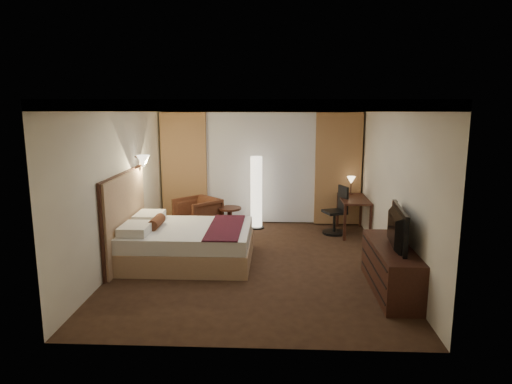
{
  "coord_description": "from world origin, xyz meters",
  "views": [
    {
      "loc": [
        0.35,
        -7.36,
        2.66
      ],
      "look_at": [
        0.0,
        0.4,
        1.15
      ],
      "focal_mm": 32.0,
      "sensor_mm": 36.0,
      "label": 1
    }
  ],
  "objects_px": {
    "side_table": "(230,220)",
    "floor_lamp": "(256,192)",
    "bed": "(189,244)",
    "armchair": "(198,213)",
    "desk": "(353,216)",
    "dresser": "(391,269)",
    "office_chair": "(335,210)",
    "television": "(391,224)"
  },
  "relations": [
    {
      "from": "side_table",
      "to": "office_chair",
      "type": "bearing_deg",
      "value": 0.05
    },
    {
      "from": "armchair",
      "to": "dresser",
      "type": "xyz_separation_m",
      "value": [
        3.29,
        -2.94,
        -0.06
      ]
    },
    {
      "from": "floor_lamp",
      "to": "dresser",
      "type": "relative_size",
      "value": 0.91
    },
    {
      "from": "armchair",
      "to": "dresser",
      "type": "bearing_deg",
      "value": 2.65
    },
    {
      "from": "floor_lamp",
      "to": "office_chair",
      "type": "height_order",
      "value": "floor_lamp"
    },
    {
      "from": "television",
      "to": "desk",
      "type": "bearing_deg",
      "value": 5.89
    },
    {
      "from": "desk",
      "to": "dresser",
      "type": "distance_m",
      "value": 2.98
    },
    {
      "from": "desk",
      "to": "office_chair",
      "type": "height_order",
      "value": "office_chair"
    },
    {
      "from": "floor_lamp",
      "to": "television",
      "type": "xyz_separation_m",
      "value": [
        2.05,
        -3.3,
        0.21
      ]
    },
    {
      "from": "armchair",
      "to": "television",
      "type": "distance_m",
      "value": 4.43
    },
    {
      "from": "office_chair",
      "to": "floor_lamp",
      "type": "bearing_deg",
      "value": 146.95
    },
    {
      "from": "floor_lamp",
      "to": "bed",
      "type": "bearing_deg",
      "value": -115.69
    },
    {
      "from": "side_table",
      "to": "desk",
      "type": "bearing_deg",
      "value": 1.16
    },
    {
      "from": "bed",
      "to": "dresser",
      "type": "height_order",
      "value": "dresser"
    },
    {
      "from": "side_table",
      "to": "armchair",
      "type": "bearing_deg",
      "value": 179.04
    },
    {
      "from": "side_table",
      "to": "floor_lamp",
      "type": "bearing_deg",
      "value": 34.35
    },
    {
      "from": "bed",
      "to": "floor_lamp",
      "type": "height_order",
      "value": "floor_lamp"
    },
    {
      "from": "bed",
      "to": "side_table",
      "type": "bearing_deg",
      "value": 74.16
    },
    {
      "from": "dresser",
      "to": "television",
      "type": "distance_m",
      "value": 0.66
    },
    {
      "from": "armchair",
      "to": "desk",
      "type": "height_order",
      "value": "armchair"
    },
    {
      "from": "office_chair",
      "to": "desk",
      "type": "bearing_deg",
      "value": -13.2
    },
    {
      "from": "armchair",
      "to": "bed",
      "type": "bearing_deg",
      "value": -40.54
    },
    {
      "from": "side_table",
      "to": "desk",
      "type": "xyz_separation_m",
      "value": [
        2.56,
        0.05,
        0.11
      ]
    },
    {
      "from": "side_table",
      "to": "office_chair",
      "type": "distance_m",
      "value": 2.18
    },
    {
      "from": "floor_lamp",
      "to": "office_chair",
      "type": "relative_size",
      "value": 1.57
    },
    {
      "from": "side_table",
      "to": "desk",
      "type": "relative_size",
      "value": 0.46
    },
    {
      "from": "side_table",
      "to": "television",
      "type": "xyz_separation_m",
      "value": [
        2.58,
        -2.93,
        0.73
      ]
    },
    {
      "from": "bed",
      "to": "floor_lamp",
      "type": "distance_m",
      "value": 2.48
    },
    {
      "from": "desk",
      "to": "television",
      "type": "distance_m",
      "value": 3.05
    },
    {
      "from": "floor_lamp",
      "to": "armchair",
      "type": "bearing_deg",
      "value": -163.71
    },
    {
      "from": "bed",
      "to": "dresser",
      "type": "xyz_separation_m",
      "value": [
        3.13,
        -1.1,
        0.03
      ]
    },
    {
      "from": "side_table",
      "to": "office_chair",
      "type": "xyz_separation_m",
      "value": [
        2.17,
        0.0,
        0.23
      ]
    },
    {
      "from": "office_chair",
      "to": "bed",
      "type": "bearing_deg",
      "value": -166.23
    },
    {
      "from": "dresser",
      "to": "floor_lamp",
      "type": "bearing_deg",
      "value": 122.19
    },
    {
      "from": "armchair",
      "to": "dresser",
      "type": "relative_size",
      "value": 0.46
    },
    {
      "from": "television",
      "to": "floor_lamp",
      "type": "bearing_deg",
      "value": 37.32
    },
    {
      "from": "office_chair",
      "to": "television",
      "type": "bearing_deg",
      "value": -102.43
    },
    {
      "from": "side_table",
      "to": "floor_lamp",
      "type": "xyz_separation_m",
      "value": [
        0.54,
        0.37,
        0.52
      ]
    },
    {
      "from": "office_chair",
      "to": "dresser",
      "type": "xyz_separation_m",
      "value": [
        0.44,
        -2.93,
        -0.16
      ]
    },
    {
      "from": "bed",
      "to": "side_table",
      "type": "height_order",
      "value": "bed"
    },
    {
      "from": "armchair",
      "to": "desk",
      "type": "distance_m",
      "value": 3.24
    },
    {
      "from": "television",
      "to": "bed",
      "type": "bearing_deg",
      "value": 75.9
    }
  ]
}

